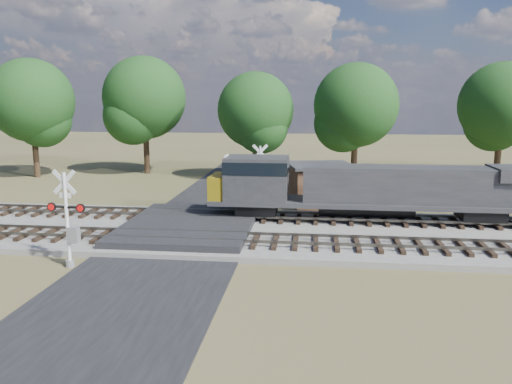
# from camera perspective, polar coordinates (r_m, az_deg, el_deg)

# --- Properties ---
(ground) EXTENTS (160.00, 160.00, 0.00)m
(ground) POSITION_cam_1_polar(r_m,az_deg,el_deg) (27.72, -7.84, -4.87)
(ground) COLOR #494927
(ground) RESTS_ON ground
(ballast_bed) EXTENTS (140.00, 10.00, 0.30)m
(ballast_bed) POSITION_cam_1_polar(r_m,az_deg,el_deg) (27.52, 13.12, -4.85)
(ballast_bed) COLOR gray
(ballast_bed) RESTS_ON ground
(road) EXTENTS (7.00, 60.00, 0.08)m
(road) POSITION_cam_1_polar(r_m,az_deg,el_deg) (27.71, -7.84, -4.79)
(road) COLOR black
(road) RESTS_ON ground
(crossing_panel) EXTENTS (7.00, 9.00, 0.62)m
(crossing_panel) POSITION_cam_1_polar(r_m,az_deg,el_deg) (28.11, -7.61, -3.99)
(crossing_panel) COLOR #262628
(crossing_panel) RESTS_ON ground
(track_near) EXTENTS (140.00, 2.60, 0.33)m
(track_near) POSITION_cam_1_polar(r_m,az_deg,el_deg) (25.11, -2.05, -5.45)
(track_near) COLOR black
(track_near) RESTS_ON ballast_bed
(track_far) EXTENTS (140.00, 2.60, 0.33)m
(track_far) POSITION_cam_1_polar(r_m,az_deg,el_deg) (29.90, -0.62, -2.80)
(track_far) COLOR black
(track_far) RESTS_ON ballast_bed
(crossing_signal_near) EXTENTS (1.77, 0.39, 4.38)m
(crossing_signal_near) POSITION_cam_1_polar(r_m,az_deg,el_deg) (23.36, -20.55, -3.80)
(crossing_signal_near) COLOR silver
(crossing_signal_near) RESTS_ON ground
(crossing_signal_far) EXTENTS (1.72, 0.46, 4.30)m
(crossing_signal_far) POSITION_cam_1_polar(r_m,az_deg,el_deg) (34.40, 0.33, 1.32)
(crossing_signal_far) COLOR silver
(crossing_signal_far) RESTS_ON ground
(equipment_shed) EXTENTS (5.10, 5.10, 2.93)m
(equipment_shed) POSITION_cam_1_polar(r_m,az_deg,el_deg) (34.85, 7.36, 0.84)
(equipment_shed) COLOR #42291C
(equipment_shed) RESTS_ON ground
(treeline) EXTENTS (81.31, 11.34, 11.40)m
(treeline) POSITION_cam_1_polar(r_m,az_deg,el_deg) (45.93, 3.88, 10.16)
(treeline) COLOR black
(treeline) RESTS_ON ground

